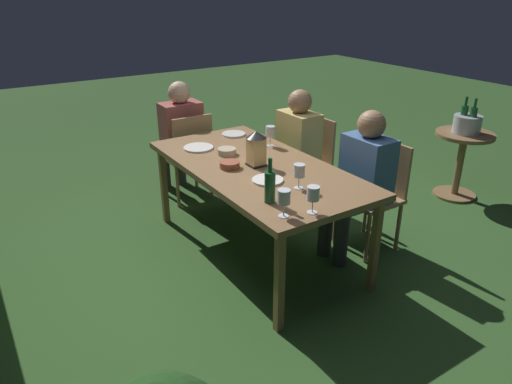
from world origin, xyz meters
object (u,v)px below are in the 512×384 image
(chair_side_left_b, at_px, (309,159))
(plate_c, at_px, (198,148))
(bowl_olives, at_px, (227,151))
(bowl_bread, at_px, (230,164))
(plate_a, at_px, (234,134))
(ice_bucket, at_px, (467,123))
(person_in_rust, at_px, (179,133))
(plate_b, at_px, (268,180))
(person_in_blue, at_px, (360,178))
(wine_glass_d, at_px, (284,198))
(chair_head_far, at_px, (189,153))
(lantern_centerpiece, at_px, (256,147))
(wine_glass_b, at_px, (270,132))
(person_in_mustard, at_px, (293,147))
(wine_glass_c, at_px, (313,195))
(dining_table, at_px, (256,171))
(side_table, at_px, (461,154))
(green_bottle_on_table, at_px, (270,186))
(wine_glass_a, at_px, (299,172))
(chair_side_left_a, at_px, (376,190))

(chair_side_left_b, distance_m, plate_c, 1.10)
(bowl_olives, relative_size, bowl_bread, 1.00)
(plate_a, relative_size, ice_bucket, 0.61)
(person_in_rust, xyz_separation_m, plate_b, (-1.70, 0.10, 0.12))
(ice_bucket, bearing_deg, plate_a, 65.59)
(person_in_blue, relative_size, wine_glass_d, 6.80)
(person_in_rust, height_order, plate_b, person_in_rust)
(bowl_olives, bearing_deg, plate_c, 26.85)
(chair_side_left_b, height_order, plate_c, chair_side_left_b)
(chair_side_left_b, bearing_deg, ice_bucket, -113.36)
(chair_head_far, bearing_deg, plate_a, -152.06)
(chair_head_far, bearing_deg, lantern_centerpiece, 179.71)
(wine_glass_b, distance_m, plate_c, 0.61)
(person_in_mustard, height_order, bowl_bread, person_in_mustard)
(plate_c, height_order, bowl_bread, bowl_bread)
(wine_glass_c, bearing_deg, dining_table, -10.29)
(chair_head_far, xyz_separation_m, wine_glass_c, (-2.05, 0.15, 0.38))
(plate_a, bearing_deg, bowl_olives, 143.44)
(wine_glass_b, distance_m, side_table, 2.05)
(green_bottle_on_table, xyz_separation_m, wine_glass_c, (-0.26, -0.13, 0.01))
(bowl_bread, bearing_deg, wine_glass_c, -177.46)
(wine_glass_a, xyz_separation_m, ice_bucket, (0.33, -2.29, -0.10))
(person_in_blue, bearing_deg, plate_a, 20.10)
(wine_glass_c, xyz_separation_m, side_table, (0.66, -2.44, -0.42))
(wine_glass_c, bearing_deg, bowl_olives, -4.26)
(person_in_mustard, relative_size, wine_glass_d, 6.80)
(plate_b, bearing_deg, side_table, -87.19)
(person_in_mustard, xyz_separation_m, plate_c, (0.15, 0.86, 0.12))
(plate_a, bearing_deg, chair_head_far, 27.94)
(wine_glass_b, bearing_deg, person_in_blue, -156.04)
(person_in_blue, bearing_deg, plate_c, 40.79)
(chair_side_left_a, bearing_deg, person_in_rust, 25.43)
(wine_glass_a, relative_size, wine_glass_c, 1.00)
(wine_glass_b, height_order, plate_b, wine_glass_b)
(person_in_mustard, distance_m, plate_b, 1.07)
(chair_head_far, bearing_deg, green_bottle_on_table, 171.00)
(chair_head_far, height_order, lantern_centerpiece, lantern_centerpiece)
(bowl_olives, bearing_deg, person_in_mustard, -82.05)
(chair_head_far, xyz_separation_m, lantern_centerpiece, (-1.21, 0.01, 0.41))
(plate_b, bearing_deg, lantern_centerpiece, -18.31)
(green_bottle_on_table, distance_m, side_table, 2.64)
(wine_glass_c, distance_m, side_table, 2.57)
(chair_head_far, relative_size, lantern_centerpiece, 3.28)
(wine_glass_d, relative_size, plate_a, 0.80)
(ice_bucket, bearing_deg, chair_side_left_b, 66.64)
(person_in_rust, bearing_deg, chair_head_far, -180.00)
(ice_bucket, bearing_deg, green_bottle_on_table, 98.92)
(side_table, distance_m, ice_bucket, 0.32)
(lantern_centerpiece, bearing_deg, chair_side_left_a, -115.41)
(lantern_centerpiece, bearing_deg, dining_table, -25.92)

